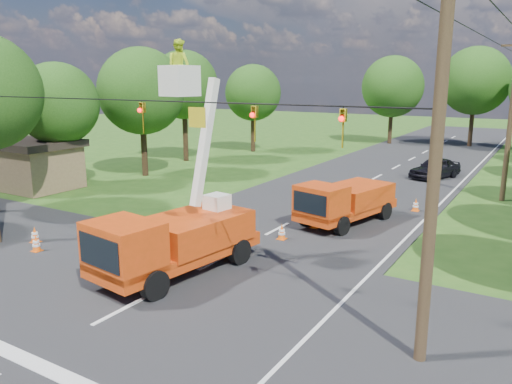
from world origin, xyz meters
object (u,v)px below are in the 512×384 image
Objects in this scene: ground_worker at (104,262)px; tree_left_f at (253,93)px; bucket_truck at (174,228)px; distant_car at (435,168)px; pole_right_near at (435,161)px; tree_far_a at (393,87)px; pole_right_mid at (512,113)px; tree_left_d at (141,91)px; traffic_cone_7 at (416,205)px; tree_left_e at (184,85)px; traffic_cone_5 at (35,235)px; traffic_cone_8 at (180,262)px; shed at (34,164)px; traffic_cone_2 at (282,232)px; tree_left_c at (57,104)px; traffic_cone_3 at (315,221)px; traffic_cone_4 at (36,244)px; second_truck at (344,201)px.

ground_worker is 0.21× the size of tree_left_f.
distant_car is at bearing 88.27° from bucket_truck.
pole_right_near reaches higher than distant_car.
bucket_truck is 42.22m from tree_far_a.
pole_right_mid is (0.00, 20.00, 0.00)m from pole_right_near.
tree_left_d reaches higher than bucket_truck.
traffic_cone_7 is at bearing -60.31° from distant_car.
distant_car is 21.42m from tree_left_e.
traffic_cone_5 is at bearing 177.08° from pole_right_near.
tree_left_f reaches higher than traffic_cone_7.
traffic_cone_8 is 0.13× the size of shed.
distant_car is 6.11× the size of traffic_cone_8.
pole_right_near reaches higher than ground_worker.
distant_car is 18.37m from traffic_cone_2.
traffic_cone_2 is 0.13× the size of shed.
tree_far_a is at bearing 85.82° from traffic_cone_5.
tree_left_e is at bearing 91.32° from tree_left_c.
traffic_cone_3 and traffic_cone_4 have the same top height.
second_truck is at bearing 120.34° from pole_right_near.
pole_right_near is (16.58, -0.85, 4.75)m from traffic_cone_5.
tree_far_a is at bearing 87.30° from traffic_cone_4.
traffic_cone_2 is (2.84, 7.58, -0.51)m from ground_worker.
tree_left_e reaches higher than ground_worker.
tree_left_c is at bearing 135.91° from traffic_cone_5.
pole_right_near is 1.24× the size of tree_left_c.
distant_car reaches higher than traffic_cone_3.
tree_left_d is 1.10× the size of tree_left_f.
pole_right_mid is (3.74, 5.20, 4.75)m from traffic_cone_7.
traffic_cone_5 is 1.00× the size of traffic_cone_8.
pole_right_mid reaches higher than traffic_cone_7.
second_truck is 14.01m from traffic_cone_4.
pole_right_mid is 1.19× the size of tree_left_f.
traffic_cone_2 is at bearing -75.28° from distant_car.
tree_left_f reaches higher than traffic_cone_2.
ground_worker is 11.30m from pole_right_near.
distant_car is at bearing 82.08° from traffic_cone_3.
distant_car is at bearing 98.58° from second_truck.
distant_car reaches higher than traffic_cone_2.
traffic_cone_4 and traffic_cone_5 have the same top height.
tree_left_e reaches higher than tree_left_c.
pole_right_mid reaches higher than tree_left_c.
traffic_cone_7 is 0.09× the size of tree_left_c.
traffic_cone_2 is 1.00× the size of traffic_cone_5.
pole_right_mid is at bearing 49.11° from traffic_cone_5.
tree_far_a is (3.08, 42.15, 5.83)m from traffic_cone_5.
traffic_cone_2 is at bearing -80.76° from tree_far_a.
pole_right_near reaches higher than tree_left_c.
traffic_cone_3 is at bearing -120.61° from traffic_cone_7.
tree_far_a is (-13.50, 23.00, 1.08)m from pole_right_mid.
traffic_cone_5 is 1.00× the size of traffic_cone_7.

